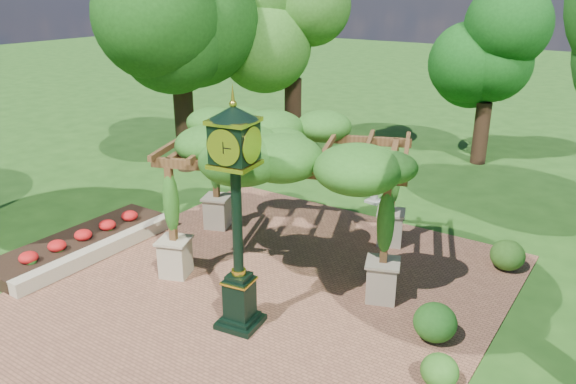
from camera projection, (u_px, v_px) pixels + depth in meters
The scene contains 13 objects.
ground at pixel (223, 321), 12.06m from camera, with size 120.00×120.00×0.00m, color #1E4714.
brick_plaza at pixel (251, 300), 12.83m from camera, with size 10.00×12.00×0.04m, color brown.
border_wall at pixel (101, 251), 14.79m from camera, with size 0.35×5.00×0.40m, color #C6B793.
flower_bed at pixel (80, 243), 15.27m from camera, with size 1.50×5.00×0.36m, color red.
pedestal_clock at pixel (236, 200), 10.90m from camera, with size 1.07×1.07×4.79m.
pergola at pixel (289, 149), 13.73m from camera, with size 6.74×5.46×3.67m.
sundial at pixel (375, 192), 18.50m from camera, with size 0.53×0.53×0.85m.
shrub_front at pixel (440, 371), 9.98m from camera, with size 0.68×0.68×0.61m, color #2B5F1B.
shrub_mid at pixel (435, 322), 11.26m from camera, with size 0.88×0.88×0.79m, color #215919.
shrub_back at pixel (508, 255), 14.07m from camera, with size 0.85×0.85×0.77m, color #2E5C1A.
tree_west_near at pixel (178, 14), 19.92m from camera, with size 4.62×4.62×8.47m.
tree_west_far at pixel (293, 16), 22.03m from camera, with size 3.74×3.74×8.25m.
tree_north at pixel (491, 53), 21.23m from camera, with size 3.42×3.42×6.36m.
Camera 1 is at (6.95, -7.78, 6.81)m, focal length 35.00 mm.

